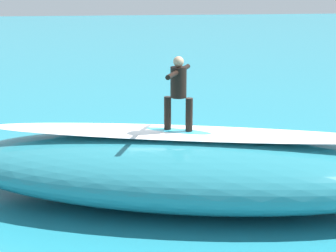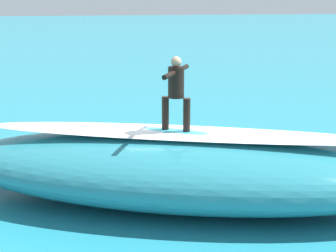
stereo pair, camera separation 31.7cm
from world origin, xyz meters
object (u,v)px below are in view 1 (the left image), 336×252
object	(u,v)px
surfboard_riding	(178,132)
surfer_riding	(178,88)
surfboard_paddling	(160,149)
surfer_paddling	(165,143)

from	to	relation	value
surfboard_riding	surfer_riding	distance (m)	0.89
surfboard_paddling	surfboard_riding	bearing A→B (deg)	70.46
surfer_paddling	surfer_riding	bearing A→B (deg)	68.44
surfer_riding	surfboard_paddling	size ratio (longest dim) A/B	0.58
surfer_riding	surfer_paddling	bearing A→B (deg)	-67.71
surfboard_riding	surfer_paddling	distance (m)	3.59
surfer_paddling	surfboard_paddling	bearing A→B (deg)	-0.00
surfboard_paddling	surfer_paddling	world-z (taller)	surfer_paddling
surfboard_riding	surfer_paddling	xyz separation A→B (m)	(-0.17, -3.36, -1.25)
surfboard_riding	surfboard_paddling	world-z (taller)	surfboard_riding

